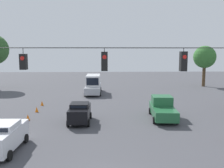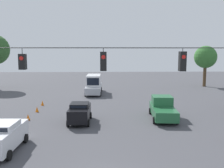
{
  "view_description": "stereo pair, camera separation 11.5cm",
  "coord_description": "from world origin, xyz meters",
  "px_view_note": "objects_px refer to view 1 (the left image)",
  "views": [
    {
      "loc": [
        0.11,
        10.73,
        6.46
      ],
      "look_at": [
        -0.79,
        -12.15,
        3.5
      ],
      "focal_mm": 40.0,
      "sensor_mm": 36.0,
      "label": 1
    },
    {
      "loc": [
        -0.0,
        10.73,
        6.46
      ],
      "look_at": [
        -0.79,
        -12.15,
        3.5
      ],
      "focal_mm": 40.0,
      "sensor_mm": 36.0,
      "label": 2
    }
  ],
  "objects_px": {
    "traffic_cone_third": "(28,117)",
    "tree_horizon_left": "(205,57)",
    "sedan_black_withflow_mid": "(80,112)",
    "sedan_white_parked_shoulder": "(3,136)",
    "traffic_cone_nearest": "(0,142)",
    "overhead_signal_span": "(107,88)",
    "box_truck_silver_withflow_deep": "(93,84)",
    "traffic_cone_second": "(17,127)",
    "pickup_truck_green_oncoming_far": "(163,108)",
    "traffic_cone_fourth": "(37,109)",
    "traffic_cone_fifth": "(42,103)"
  },
  "relations": [
    {
      "from": "traffic_cone_nearest",
      "to": "box_truck_silver_withflow_deep",
      "type": "bearing_deg",
      "value": -104.53
    },
    {
      "from": "pickup_truck_green_oncoming_far",
      "to": "traffic_cone_fourth",
      "type": "height_order",
      "value": "pickup_truck_green_oncoming_far"
    },
    {
      "from": "pickup_truck_green_oncoming_far",
      "to": "sedan_black_withflow_mid",
      "type": "height_order",
      "value": "pickup_truck_green_oncoming_far"
    },
    {
      "from": "traffic_cone_nearest",
      "to": "traffic_cone_fourth",
      "type": "height_order",
      "value": "same"
    },
    {
      "from": "overhead_signal_span",
      "to": "pickup_truck_green_oncoming_far",
      "type": "height_order",
      "value": "overhead_signal_span"
    },
    {
      "from": "overhead_signal_span",
      "to": "pickup_truck_green_oncoming_far",
      "type": "distance_m",
      "value": 12.97
    },
    {
      "from": "traffic_cone_nearest",
      "to": "traffic_cone_third",
      "type": "distance_m",
      "value": 6.55
    },
    {
      "from": "overhead_signal_span",
      "to": "sedan_black_withflow_mid",
      "type": "height_order",
      "value": "overhead_signal_span"
    },
    {
      "from": "sedan_black_withflow_mid",
      "to": "traffic_cone_nearest",
      "type": "xyz_separation_m",
      "value": [
        4.98,
        5.58,
        -0.66
      ]
    },
    {
      "from": "sedan_black_withflow_mid",
      "to": "tree_horizon_left",
      "type": "relative_size",
      "value": 0.53
    },
    {
      "from": "box_truck_silver_withflow_deep",
      "to": "sedan_black_withflow_mid",
      "type": "height_order",
      "value": "box_truck_silver_withflow_deep"
    },
    {
      "from": "sedan_black_withflow_mid",
      "to": "traffic_cone_third",
      "type": "distance_m",
      "value": 5.14
    },
    {
      "from": "overhead_signal_span",
      "to": "pickup_truck_green_oncoming_far",
      "type": "relative_size",
      "value": 3.86
    },
    {
      "from": "sedan_black_withflow_mid",
      "to": "traffic_cone_fourth",
      "type": "height_order",
      "value": "sedan_black_withflow_mid"
    },
    {
      "from": "traffic_cone_third",
      "to": "tree_horizon_left",
      "type": "relative_size",
      "value": 0.08
    },
    {
      "from": "pickup_truck_green_oncoming_far",
      "to": "traffic_cone_fifth",
      "type": "height_order",
      "value": "pickup_truck_green_oncoming_far"
    },
    {
      "from": "overhead_signal_span",
      "to": "traffic_cone_third",
      "type": "height_order",
      "value": "overhead_signal_span"
    },
    {
      "from": "sedan_black_withflow_mid",
      "to": "box_truck_silver_withflow_deep",
      "type": "bearing_deg",
      "value": -92.36
    },
    {
      "from": "overhead_signal_span",
      "to": "traffic_cone_third",
      "type": "bearing_deg",
      "value": -56.1
    },
    {
      "from": "box_truck_silver_withflow_deep",
      "to": "sedan_black_withflow_mid",
      "type": "bearing_deg",
      "value": 87.64
    },
    {
      "from": "traffic_cone_third",
      "to": "tree_horizon_left",
      "type": "xyz_separation_m",
      "value": [
        -26.15,
        -22.45,
        5.15
      ]
    },
    {
      "from": "box_truck_silver_withflow_deep",
      "to": "traffic_cone_nearest",
      "type": "bearing_deg",
      "value": 75.47
    },
    {
      "from": "overhead_signal_span",
      "to": "traffic_cone_fourth",
      "type": "height_order",
      "value": "overhead_signal_span"
    },
    {
      "from": "box_truck_silver_withflow_deep",
      "to": "traffic_cone_third",
      "type": "bearing_deg",
      "value": 69.58
    },
    {
      "from": "traffic_cone_second",
      "to": "traffic_cone_third",
      "type": "height_order",
      "value": "same"
    },
    {
      "from": "sedan_black_withflow_mid",
      "to": "sedan_white_parked_shoulder",
      "type": "height_order",
      "value": "sedan_white_parked_shoulder"
    },
    {
      "from": "traffic_cone_third",
      "to": "tree_horizon_left",
      "type": "bearing_deg",
      "value": -139.35
    },
    {
      "from": "sedan_white_parked_shoulder",
      "to": "traffic_cone_nearest",
      "type": "relative_size",
      "value": 7.86
    },
    {
      "from": "overhead_signal_span",
      "to": "box_truck_silver_withflow_deep",
      "type": "bearing_deg",
      "value": -86.44
    },
    {
      "from": "pickup_truck_green_oncoming_far",
      "to": "traffic_cone_fifth",
      "type": "distance_m",
      "value": 14.64
    },
    {
      "from": "box_truck_silver_withflow_deep",
      "to": "sedan_white_parked_shoulder",
      "type": "height_order",
      "value": "box_truck_silver_withflow_deep"
    },
    {
      "from": "sedan_white_parked_shoulder",
      "to": "traffic_cone_nearest",
      "type": "bearing_deg",
      "value": -57.47
    },
    {
      "from": "pickup_truck_green_oncoming_far",
      "to": "traffic_cone_fourth",
      "type": "relative_size",
      "value": 9.69
    },
    {
      "from": "sedan_white_parked_shoulder",
      "to": "traffic_cone_fifth",
      "type": "distance_m",
      "value": 14.07
    },
    {
      "from": "box_truck_silver_withflow_deep",
      "to": "traffic_cone_nearest",
      "type": "distance_m",
      "value": 22.55
    },
    {
      "from": "traffic_cone_fifth",
      "to": "tree_horizon_left",
      "type": "xyz_separation_m",
      "value": [
        -26.37,
        -15.9,
        5.15
      ]
    },
    {
      "from": "traffic_cone_fourth",
      "to": "tree_horizon_left",
      "type": "xyz_separation_m",
      "value": [
        -26.15,
        -19.22,
        5.15
      ]
    },
    {
      "from": "traffic_cone_nearest",
      "to": "traffic_cone_third",
      "type": "bearing_deg",
      "value": -89.75
    },
    {
      "from": "traffic_cone_fourth",
      "to": "sedan_white_parked_shoulder",
      "type": "bearing_deg",
      "value": 93.32
    },
    {
      "from": "overhead_signal_span",
      "to": "tree_horizon_left",
      "type": "relative_size",
      "value": 2.88
    },
    {
      "from": "sedan_black_withflow_mid",
      "to": "sedan_white_parked_shoulder",
      "type": "distance_m",
      "value": 7.85
    },
    {
      "from": "traffic_cone_third",
      "to": "sedan_black_withflow_mid",
      "type": "bearing_deg",
      "value": 169.1
    },
    {
      "from": "sedan_white_parked_shoulder",
      "to": "traffic_cone_second",
      "type": "height_order",
      "value": "sedan_white_parked_shoulder"
    },
    {
      "from": "tree_horizon_left",
      "to": "overhead_signal_span",
      "type": "bearing_deg",
      "value": 60.51
    },
    {
      "from": "overhead_signal_span",
      "to": "traffic_cone_third",
      "type": "relative_size",
      "value": 37.4
    },
    {
      "from": "box_truck_silver_withflow_deep",
      "to": "traffic_cone_second",
      "type": "relative_size",
      "value": 12.65
    },
    {
      "from": "box_truck_silver_withflow_deep",
      "to": "sedan_white_parked_shoulder",
      "type": "distance_m",
      "value": 23.29
    },
    {
      "from": "traffic_cone_third",
      "to": "traffic_cone_nearest",
      "type": "bearing_deg",
      "value": 90.25
    },
    {
      "from": "overhead_signal_span",
      "to": "sedan_black_withflow_mid",
      "type": "xyz_separation_m",
      "value": [
        2.29,
        -9.91,
        -3.69
      ]
    },
    {
      "from": "box_truck_silver_withflow_deep",
      "to": "traffic_cone_fifth",
      "type": "distance_m",
      "value": 10.58
    }
  ]
}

